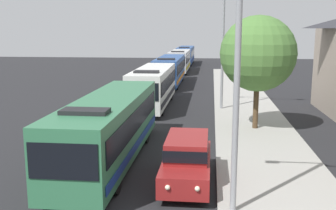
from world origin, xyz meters
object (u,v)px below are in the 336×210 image
object	(u,v)px
bus_lead	(110,126)
streetlamp_near	(238,57)
bus_second_in_line	(153,86)
bus_middle	(170,70)
bus_fourth_in_line	(180,60)
streetlamp_mid	(223,38)
white_suv	(187,158)
bus_rear	(186,55)
roadside_tree	(258,54)

from	to	relation	value
bus_lead	streetlamp_near	distance (m)	8.12
bus_second_in_line	bus_middle	world-z (taller)	same
bus_fourth_in_line	streetlamp_mid	bearing A→B (deg)	-78.82
bus_lead	white_suv	size ratio (longest dim) A/B	2.37
bus_rear	roadside_tree	distance (m)	47.08
streetlamp_near	roadside_tree	xyz separation A→B (m)	(1.93, 11.63, -0.59)
white_suv	bus_rear	bearing A→B (deg)	93.82
streetlamp_near	streetlamp_mid	size ratio (longest dim) A/B	0.96
bus_second_in_line	bus_middle	xyz separation A→B (m)	(0.00, 12.70, 0.00)
bus_fourth_in_line	streetlamp_mid	world-z (taller)	streetlamp_mid
white_suv	roadside_tree	size ratio (longest dim) A/B	0.74
bus_second_in_line	bus_fourth_in_line	xyz separation A→B (m)	(0.00, 26.34, 0.00)
bus_fourth_in_line	roadside_tree	size ratio (longest dim) A/B	1.62
bus_second_in_line	white_suv	bearing A→B (deg)	-76.91
bus_rear	white_suv	bearing A→B (deg)	-86.18
bus_lead	bus_middle	distance (m)	26.40
bus_lead	streetlamp_near	world-z (taller)	streetlamp_near
bus_fourth_in_line	bus_rear	bearing A→B (deg)	90.00
streetlamp_near	bus_rear	bearing A→B (deg)	95.31
bus_middle	bus_fourth_in_line	distance (m)	13.64
bus_middle	bus_fourth_in_line	xyz separation A→B (m)	(-0.00, 13.64, -0.00)
bus_second_in_line	bus_rear	size ratio (longest dim) A/B	0.88
bus_lead	bus_rear	distance (m)	53.15
bus_fourth_in_line	streetlamp_mid	size ratio (longest dim) A/B	1.24
bus_lead	roadside_tree	world-z (taller)	roadside_tree
bus_second_in_line	bus_fourth_in_line	bearing A→B (deg)	90.00
bus_fourth_in_line	white_suv	xyz separation A→B (m)	(3.70, -42.24, -0.66)
bus_lead	white_suv	xyz separation A→B (m)	(3.70, -2.20, -0.66)
streetlamp_mid	roadside_tree	distance (m)	6.35
bus_middle	streetlamp_mid	size ratio (longest dim) A/B	1.33
bus_second_in_line	streetlamp_near	size ratio (longest dim) A/B	1.26
bus_middle	bus_fourth_in_line	bearing A→B (deg)	90.00
bus_second_in_line	white_suv	size ratio (longest dim) A/B	2.15
bus_middle	bus_fourth_in_line	world-z (taller)	same
bus_lead	streetlamp_mid	xyz separation A→B (m)	(5.40, 12.73, 3.80)
bus_second_in_line	streetlamp_near	bearing A→B (deg)	-73.82
roadside_tree	bus_fourth_in_line	bearing A→B (deg)	102.40
streetlamp_near	roadside_tree	bearing A→B (deg)	80.60
streetlamp_mid	roadside_tree	world-z (taller)	streetlamp_mid
bus_lead	bus_second_in_line	xyz separation A→B (m)	(-0.00, 13.70, -0.00)
bus_second_in_line	bus_fourth_in_line	world-z (taller)	same
bus_middle	roadside_tree	bearing A→B (deg)	-69.57
bus_second_in_line	streetlamp_mid	bearing A→B (deg)	-10.15
bus_middle	streetlamp_mid	xyz separation A→B (m)	(5.40, -13.67, 3.80)
bus_lead	bus_rear	world-z (taller)	same
bus_lead	bus_fourth_in_line	world-z (taller)	same
bus_middle	streetlamp_near	size ratio (longest dim) A/B	1.39
bus_lead	bus_middle	xyz separation A→B (m)	(-0.00, 26.40, -0.00)
bus_fourth_in_line	bus_rear	distance (m)	13.11
bus_lead	white_suv	world-z (taller)	bus_lead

